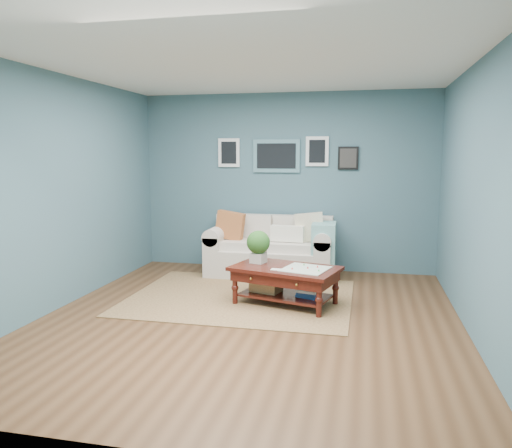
# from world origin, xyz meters

# --- Properties ---
(room_shell) EXTENTS (5.00, 5.02, 2.70)m
(room_shell) POSITION_xyz_m (-0.00, 0.06, 1.36)
(room_shell) COLOR brown
(room_shell) RESTS_ON ground
(area_rug) EXTENTS (2.73, 2.18, 0.01)m
(area_rug) POSITION_xyz_m (-0.29, 0.78, 0.01)
(area_rug) COLOR brown
(area_rug) RESTS_ON ground
(loveseat) EXTENTS (1.87, 0.85, 0.96)m
(loveseat) POSITION_xyz_m (-0.07, 2.02, 0.39)
(loveseat) COLOR beige
(loveseat) RESTS_ON ground
(coffee_table) EXTENTS (1.37, 1.01, 0.86)m
(coffee_table) POSITION_xyz_m (0.24, 0.64, 0.38)
(coffee_table) COLOR #350D09
(coffee_table) RESTS_ON ground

